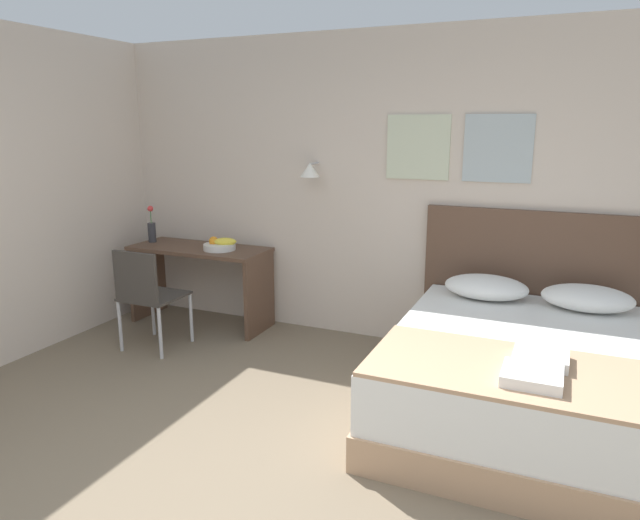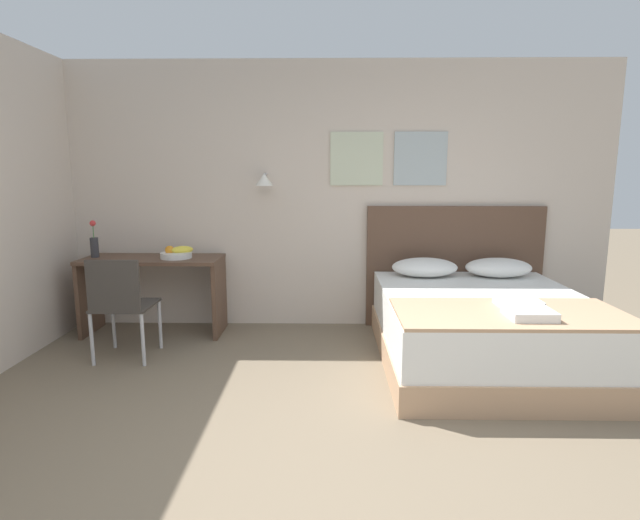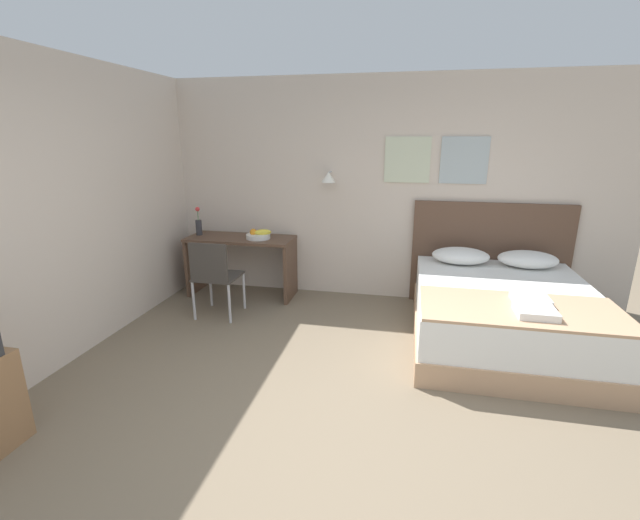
{
  "view_description": "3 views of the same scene",
  "coord_description": "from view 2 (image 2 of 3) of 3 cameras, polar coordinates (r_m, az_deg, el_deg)",
  "views": [
    {
      "loc": [
        1.51,
        -1.79,
        1.89
      ],
      "look_at": [
        -0.22,
        2.17,
        0.85
      ],
      "focal_mm": 32.0,
      "sensor_mm": 36.0,
      "label": 1
    },
    {
      "loc": [
        0.07,
        -2.16,
        1.56
      ],
      "look_at": [
        0.0,
        1.91,
        0.85
      ],
      "focal_mm": 28.0,
      "sensor_mm": 36.0,
      "label": 2
    },
    {
      "loc": [
        0.41,
        -2.3,
        1.96
      ],
      "look_at": [
        -0.44,
        1.69,
        0.78
      ],
      "focal_mm": 24.0,
      "sensor_mm": 36.0,
      "label": 3
    }
  ],
  "objects": [
    {
      "name": "ground_plane",
      "position": [
        2.67,
        -0.8,
        -25.97
      ],
      "size": [
        24.0,
        24.0,
        0.0
      ],
      "primitive_type": "plane",
      "color": "#756651"
    },
    {
      "name": "fruit_bowl",
      "position": [
        4.98,
        -16.07,
        0.69
      ],
      "size": [
        0.32,
        0.3,
        0.12
      ],
      "color": "silver",
      "rests_on": "desk"
    },
    {
      "name": "desk_chair",
      "position": [
        4.45,
        -21.88,
        -4.3
      ],
      "size": [
        0.46,
        0.46,
        0.88
      ],
      "color": "#3D3833",
      "rests_on": "ground_plane"
    },
    {
      "name": "throw_blanket",
      "position": [
        3.77,
        20.94,
        -5.73
      ],
      "size": [
        1.61,
        0.8,
        0.02
      ],
      "color": "tan",
      "rests_on": "bed"
    },
    {
      "name": "headboard",
      "position": [
        5.26,
        15.05,
        -0.76
      ],
      "size": [
        1.78,
        0.06,
        1.24
      ],
      "color": "brown",
      "rests_on": "ground_plane"
    },
    {
      "name": "bed",
      "position": [
        4.38,
        18.11,
        -7.54
      ],
      "size": [
        1.66,
        2.0,
        0.58
      ],
      "color": "tan",
      "rests_on": "ground_plane"
    },
    {
      "name": "pillow_left",
      "position": [
        4.9,
        11.87,
        -0.82
      ],
      "size": [
        0.63,
        0.41,
        0.18
      ],
      "color": "white",
      "rests_on": "bed"
    },
    {
      "name": "pillow_right",
      "position": [
        5.09,
        19.71,
        -0.81
      ],
      "size": [
        0.63,
        0.41,
        0.18
      ],
      "color": "white",
      "rests_on": "bed"
    },
    {
      "name": "wall_back",
      "position": [
        5.08,
        0.22,
        7.3
      ],
      "size": [
        5.83,
        0.31,
        2.65
      ],
      "color": "beige",
      "rests_on": "ground_plane"
    },
    {
      "name": "flower_vase",
      "position": [
        5.3,
        -24.39,
        1.67
      ],
      "size": [
        0.08,
        0.08,
        0.36
      ],
      "color": "#333338",
      "rests_on": "desk"
    },
    {
      "name": "desk",
      "position": [
        5.13,
        -18.51,
        -2.15
      ],
      "size": [
        1.32,
        0.54,
        0.75
      ],
      "color": "brown",
      "rests_on": "ground_plane"
    },
    {
      "name": "folded_towel_near_foot",
      "position": [
        3.92,
        21.7,
        -4.55
      ],
      "size": [
        0.29,
        0.27,
        0.06
      ],
      "color": "white",
      "rests_on": "throw_blanket"
    },
    {
      "name": "folded_towel_mid_bed",
      "position": [
        3.66,
        22.83,
        -5.64
      ],
      "size": [
        0.3,
        0.28,
        0.06
      ],
      "color": "white",
      "rests_on": "throw_blanket"
    }
  ]
}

